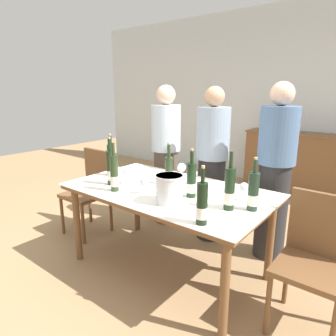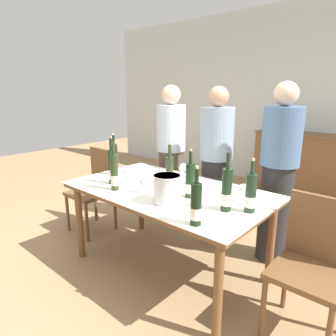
{
  "view_description": "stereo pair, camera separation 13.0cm",
  "coord_description": "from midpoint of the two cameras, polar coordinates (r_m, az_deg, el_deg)",
  "views": [
    {
      "loc": [
        1.45,
        -1.84,
        1.53
      ],
      "look_at": [
        0.0,
        0.0,
        0.92
      ],
      "focal_mm": 32.0,
      "sensor_mm": 36.0,
      "label": 1
    },
    {
      "loc": [
        1.55,
        -1.76,
        1.53
      ],
      "look_at": [
        0.0,
        0.0,
        0.92
      ],
      "focal_mm": 32.0,
      "sensor_mm": 36.0,
      "label": 2
    }
  ],
  "objects": [
    {
      "name": "wine_glass_3",
      "position": [
        2.61,
        -6.32,
        -0.73
      ],
      "size": [
        0.07,
        0.07,
        0.15
      ],
      "color": "white",
      "rests_on": "dining_table"
    },
    {
      "name": "sideboard_cabinet",
      "position": [
        4.89,
        25.14,
        0.6
      ],
      "size": [
        1.41,
        0.46,
        0.92
      ],
      "color": "brown",
      "rests_on": "ground_plane"
    },
    {
      "name": "person_guest_left",
      "position": [
        3.07,
        10.26,
        0.29
      ],
      "size": [
        0.33,
        0.33,
        1.57
      ],
      "color": "#262628",
      "rests_on": "ground_plane"
    },
    {
      "name": "wine_bottle_1",
      "position": [
        2.08,
        17.22,
        -4.77
      ],
      "size": [
        0.07,
        0.07,
        0.37
      ],
      "color": "#1E3323",
      "rests_on": "dining_table"
    },
    {
      "name": "wine_bottle_7",
      "position": [
        2.89,
        -8.95,
        1.44
      ],
      "size": [
        0.07,
        0.07,
        0.4
      ],
      "color": "black",
      "rests_on": "dining_table"
    },
    {
      "name": "wine_glass_4",
      "position": [
        2.35,
        -3.09,
        -2.62
      ],
      "size": [
        0.08,
        0.08,
        0.14
      ],
      "color": "white",
      "rests_on": "dining_table"
    },
    {
      "name": "ice_bucket",
      "position": [
        2.15,
        1.52,
        -3.9
      ],
      "size": [
        0.2,
        0.2,
        0.21
      ],
      "color": "silver",
      "rests_on": "dining_table"
    },
    {
      "name": "person_guest_right",
      "position": [
        2.82,
        21.49,
        -1.39
      ],
      "size": [
        0.33,
        0.33,
        1.61
      ],
      "color": "#262628",
      "rests_on": "ground_plane"
    },
    {
      "name": "wine_glass_0",
      "position": [
        2.77,
        4.31,
        -0.01
      ],
      "size": [
        0.08,
        0.08,
        0.14
      ],
      "color": "white",
      "rests_on": "dining_table"
    },
    {
      "name": "wine_glass_1",
      "position": [
        2.25,
        15.71,
        -3.96
      ],
      "size": [
        0.07,
        0.07,
        0.14
      ],
      "color": "white",
      "rests_on": "dining_table"
    },
    {
      "name": "wine_bottle_6",
      "position": [
        1.82,
        7.41,
        -7.08
      ],
      "size": [
        0.07,
        0.07,
        0.37
      ],
      "color": "black",
      "rests_on": "dining_table"
    },
    {
      "name": "ground_plane",
      "position": [
        2.8,
        1.4,
        -18.53
      ],
      "size": [
        12.0,
        12.0,
        0.0
      ],
      "primitive_type": "plane",
      "color": "#A37F56"
    },
    {
      "name": "back_wall",
      "position": [
        5.11,
        24.87,
        11.84
      ],
      "size": [
        8.0,
        0.1,
        2.8
      ],
      "color": "silver",
      "rests_on": "ground_plane"
    },
    {
      "name": "wine_bottle_2",
      "position": [
        2.05,
        12.88,
        -4.33
      ],
      "size": [
        0.07,
        0.07,
        0.4
      ],
      "color": "black",
      "rests_on": "dining_table"
    },
    {
      "name": "wine_glass_2",
      "position": [
        2.58,
        6.52,
        -1.22
      ],
      "size": [
        0.07,
        0.07,
        0.13
      ],
      "color": "white",
      "rests_on": "dining_table"
    },
    {
      "name": "chair_left_end",
      "position": [
        3.4,
        -12.43,
        -3.08
      ],
      "size": [
        0.42,
        0.42,
        0.9
      ],
      "color": "brown",
      "rests_on": "ground_plane"
    },
    {
      "name": "wine_bottle_3",
      "position": [
        2.61,
        -9.2,
        0.1
      ],
      "size": [
        0.07,
        0.07,
        0.42
      ],
      "color": "black",
      "rests_on": "dining_table"
    },
    {
      "name": "wine_bottle_4",
      "position": [
        2.27,
        5.88,
        -2.55
      ],
      "size": [
        0.07,
        0.07,
        0.37
      ],
      "color": "black",
      "rests_on": "dining_table"
    },
    {
      "name": "person_host",
      "position": [
        3.45,
        1.64,
        2.31
      ],
      "size": [
        0.33,
        0.33,
        1.59
      ],
      "color": "#51473D",
      "rests_on": "ground_plane"
    },
    {
      "name": "chair_right_end",
      "position": [
        2.17,
        27.63,
        -15.01
      ],
      "size": [
        0.42,
        0.42,
        0.9
      ],
      "color": "brown",
      "rests_on": "ground_plane"
    },
    {
      "name": "wine_bottle_0",
      "position": [
        2.56,
        1.77,
        -0.58
      ],
      "size": [
        0.07,
        0.07,
        0.37
      ],
      "color": "#28381E",
      "rests_on": "dining_table"
    },
    {
      "name": "dining_table",
      "position": [
        2.5,
        1.49,
        -5.56
      ],
      "size": [
        1.68,
        0.97,
        0.74
      ],
      "color": "brown",
      "rests_on": "ground_plane"
    },
    {
      "name": "wine_bottle_5",
      "position": [
        2.44,
        -8.65,
        -1.01
      ],
      "size": [
        0.07,
        0.07,
        0.39
      ],
      "color": "#28381E",
      "rests_on": "dining_table"
    }
  ]
}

